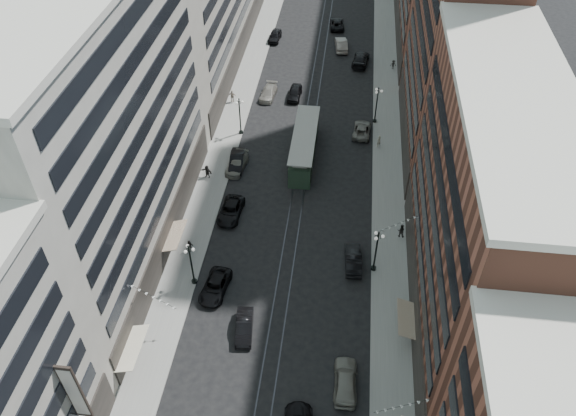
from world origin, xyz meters
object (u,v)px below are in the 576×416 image
at_px(car_10, 353,259).
at_px(pedestrian_5, 207,171).
at_px(lamppost_sw_far, 191,263).
at_px(pedestrian_7, 401,231).
at_px(pedestrian_6, 232,96).
at_px(pedestrian_2, 190,246).
at_px(car_extra_2, 237,161).
at_px(pedestrian_9, 393,65).
at_px(car_4, 345,381).
at_px(car_12, 361,59).
at_px(car_7, 231,211).
at_px(car_extra_1, 237,164).
at_px(pedestrian_8, 379,141).
at_px(lamppost_se_mid, 377,104).
at_px(car_5, 244,327).
at_px(car_13, 295,93).
at_px(car_14, 341,44).
at_px(car_11, 362,130).
at_px(lamppost_sw_mid, 240,115).
at_px(car_9, 275,36).
at_px(car_extra_0, 337,24).
at_px(car_2, 215,286).
at_px(streetcar, 304,146).
at_px(car_8, 268,93).
at_px(lamppost_se_far, 376,250).

height_order(car_10, pedestrian_5, pedestrian_5).
xyz_separation_m(lamppost_sw_far, pedestrian_7, (21.37, 9.28, -2.08)).
bearing_deg(pedestrian_6, pedestrian_2, 95.92).
bearing_deg(car_extra_2, pedestrian_9, 49.78).
bearing_deg(car_4, car_12, -91.70).
height_order(car_7, car_extra_1, car_7).
height_order(pedestrian_8, car_extra_1, pedestrian_8).
height_order(pedestrian_6, pedestrian_7, pedestrian_6).
relative_size(lamppost_se_mid, car_5, 1.25).
height_order(car_13, car_14, car_14).
relative_size(car_14, pedestrian_6, 2.80).
xyz_separation_m(car_5, car_11, (10.43, 34.28, -0.03)).
distance_m(lamppost_sw_mid, pedestrian_2, 22.84).
bearing_deg(car_9, car_14, -5.81).
height_order(pedestrian_6, car_extra_0, pedestrian_6).
distance_m(car_7, pedestrian_7, 19.63).
height_order(car_9, pedestrian_7, pedestrian_7).
relative_size(car_2, car_extra_2, 1.03).
distance_m(pedestrian_2, pedestrian_9, 49.01).
relative_size(car_11, pedestrian_9, 3.36).
relative_size(car_12, car_13, 1.25).
height_order(lamppost_se_mid, car_2, lamppost_se_mid).
relative_size(car_12, car_extra_2, 1.18).
relative_size(streetcar, pedestrian_7, 7.75).
bearing_deg(car_5, pedestrian_5, 104.65).
relative_size(pedestrian_8, car_extra_0, 0.32).
bearing_deg(car_11, car_7, 55.45).
xyz_separation_m(car_7, car_8, (0.62, 26.43, -0.00)).
distance_m(lamppost_sw_mid, car_8, 10.56).
bearing_deg(car_11, car_14, -76.40).
distance_m(car_8, car_11, 16.33).
relative_size(car_7, car_14, 0.99).
bearing_deg(car_extra_0, lamppost_sw_mid, 66.71).
bearing_deg(lamppost_se_mid, pedestrian_8, -85.05).
distance_m(streetcar, car_10, 19.55).
distance_m(car_12, pedestrian_6, 23.46).
bearing_deg(car_7, pedestrian_6, 103.85).
bearing_deg(car_extra_0, lamppost_se_far, 91.49).
relative_size(pedestrian_2, pedestrian_9, 1.01).
distance_m(lamppost_sw_far, lamppost_sw_mid, 27.00).
bearing_deg(car_11, pedestrian_9, -99.56).
bearing_deg(car_11, lamppost_sw_far, 64.50).
bearing_deg(lamppost_se_far, car_13, 109.84).
bearing_deg(car_7, pedestrian_2, -114.03).
bearing_deg(car_10, pedestrian_9, -100.95).
relative_size(lamppost_se_mid, car_4, 1.10).
xyz_separation_m(car_9, car_extra_2, (0.00, -36.02, 0.02)).
xyz_separation_m(lamppost_se_mid, car_extra_1, (-17.51, -12.71, -2.38)).
height_order(lamppost_se_mid, car_9, lamppost_se_mid).
height_order(lamppost_sw_far, pedestrian_9, lamppost_sw_far).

